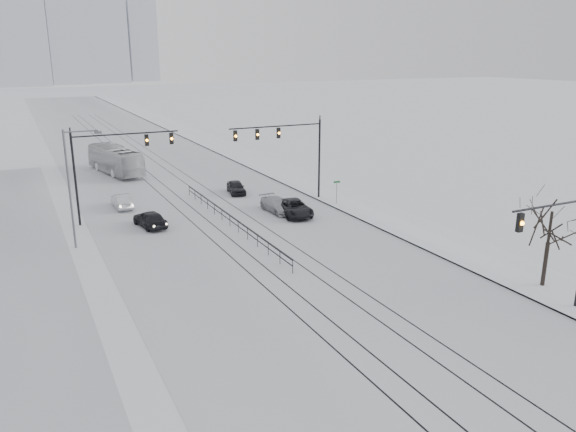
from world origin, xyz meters
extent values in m
plane|color=silver|center=(0.00, 0.00, 0.00)|extent=(500.00, 500.00, 0.00)
cube|color=silver|center=(0.00, 60.00, 0.01)|extent=(22.00, 260.00, 0.02)
cube|color=white|center=(13.50, 60.00, 0.08)|extent=(5.00, 260.00, 0.16)
cube|color=gray|center=(11.05, 60.00, 0.06)|extent=(0.10, 260.00, 0.12)
cube|color=black|center=(-2.60, 40.00, 0.02)|extent=(0.10, 180.00, 0.01)
cube|color=black|center=(-1.20, 40.00, 0.02)|extent=(0.10, 180.00, 0.01)
cube|color=black|center=(1.20, 40.00, 0.02)|extent=(0.10, 180.00, 0.01)
cube|color=black|center=(2.60, 40.00, 0.02)|extent=(0.10, 180.00, 0.01)
cube|color=#ACB0BD|center=(-8.00, 268.00, 36.00)|extent=(22.00, 22.00, 72.00)
cube|color=#ACB0BD|center=(12.00, 276.00, 24.00)|extent=(16.00, 16.00, 48.00)
cube|color=#ACB0BD|center=(30.00, 284.00, 32.00)|extent=(20.00, 20.00, 64.00)
cube|color=#ACB0BD|center=(50.00, 292.00, 20.00)|extent=(14.00, 14.00, 40.00)
cylinder|color=black|center=(9.40, 6.00, 6.60)|extent=(6.00, 0.12, 0.12)
cube|color=black|center=(7.00, 6.00, 5.95)|extent=(0.32, 0.24, 1.00)
sphere|color=orange|center=(7.00, 5.86, 5.95)|extent=(0.22, 0.22, 0.22)
cylinder|color=black|center=(11.50, 35.00, 4.00)|extent=(0.20, 0.20, 8.00)
cylinder|color=black|center=(6.75, 35.00, 7.60)|extent=(9.50, 0.12, 0.12)
cube|color=black|center=(2.60, 35.00, 6.95)|extent=(0.32, 0.24, 1.00)
sphere|color=orange|center=(2.60, 34.86, 6.95)|extent=(0.22, 0.22, 0.22)
cube|color=black|center=(4.80, 35.00, 6.95)|extent=(0.32, 0.24, 1.00)
sphere|color=orange|center=(4.80, 34.86, 6.95)|extent=(0.22, 0.22, 0.22)
cube|color=black|center=(7.00, 35.00, 6.95)|extent=(0.32, 0.24, 1.00)
sphere|color=orange|center=(7.00, 34.86, 6.95)|extent=(0.22, 0.22, 0.22)
cylinder|color=black|center=(-11.50, 36.00, 4.00)|extent=(0.20, 0.20, 8.00)
cylinder|color=black|center=(-7.00, 36.00, 7.60)|extent=(9.00, 0.12, 0.12)
cube|color=black|center=(-3.10, 36.00, 6.95)|extent=(0.32, 0.24, 1.00)
sphere|color=orange|center=(-3.10, 35.86, 6.95)|extent=(0.22, 0.22, 0.22)
cube|color=black|center=(-5.30, 36.00, 6.95)|extent=(0.32, 0.24, 1.00)
sphere|color=orange|center=(-5.30, 35.86, 6.95)|extent=(0.22, 0.22, 0.22)
cylinder|color=#595B60|center=(-12.50, 30.00, 4.50)|extent=(0.16, 0.16, 9.00)
cylinder|color=#595B60|center=(-11.30, 30.00, 8.80)|extent=(2.40, 0.10, 0.10)
cube|color=#595B60|center=(-10.10, 30.00, 8.65)|extent=(0.50, 0.25, 0.18)
cylinder|color=black|center=(13.20, 9.00, 1.50)|extent=(0.26, 0.26, 3.00)
cylinder|color=black|center=(13.20, 9.00, 3.75)|extent=(0.18, 0.18, 2.50)
cube|color=black|center=(0.00, 30.00, 0.95)|extent=(0.06, 24.00, 0.06)
cube|color=black|center=(0.00, 30.00, 0.55)|extent=(0.06, 24.00, 0.06)
cylinder|color=#595B60|center=(11.80, 32.00, 1.20)|extent=(0.06, 0.06, 2.40)
cube|color=#0C4C19|center=(11.80, 32.00, 2.30)|extent=(0.70, 0.04, 0.18)
imported|color=black|center=(-6.18, 32.75, 0.72)|extent=(2.45, 4.49, 1.45)
imported|color=silver|center=(-7.16, 40.10, 0.69)|extent=(1.51, 4.20, 1.38)
imported|color=black|center=(6.44, 30.51, 0.72)|extent=(3.10, 5.49, 1.45)
imported|color=#A6A7AE|center=(5.55, 32.24, 0.66)|extent=(2.14, 4.68, 1.33)
imported|color=black|center=(4.68, 40.63, 0.67)|extent=(2.24, 4.14, 1.34)
imported|color=silver|center=(-4.87, 56.77, 1.65)|extent=(4.99, 12.14, 3.29)
camera|label=1|loc=(-15.79, -13.40, 14.32)|focal=35.00mm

